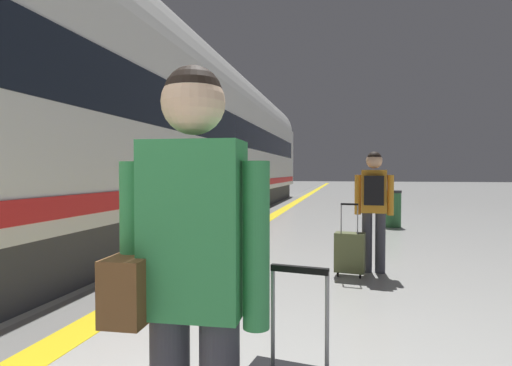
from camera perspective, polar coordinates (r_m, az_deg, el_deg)
The scene contains 7 objects.
safety_line_strip at distance 10.43m, azimuth 0.04°, elevation -5.97°, with size 0.36×80.00×0.01m, color yellow.
tactile_edge_band at distance 10.51m, azimuth -1.83°, elevation -5.92°, with size 0.66×80.00×0.01m, color slate.
high_speed_train at distance 7.95m, azimuth -21.45°, elevation 9.64°, with size 2.94×34.24×4.97m.
traveller_foreground at distance 1.50m, azimuth -9.30°, elevation -12.44°, with size 0.56×0.30×1.75m.
passenger_near at distance 5.75m, azimuth 16.17°, elevation -2.43°, with size 0.51×0.33×1.65m.
suitcase_near at distance 5.56m, azimuth 12.98°, elevation -9.42°, with size 0.41×0.28×0.97m.
waste_bin at distance 10.75m, azimuth 18.49°, elevation -3.40°, with size 0.46×0.46×0.91m.
Camera 1 is at (1.36, -0.10, 1.37)m, focal length 28.58 mm.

